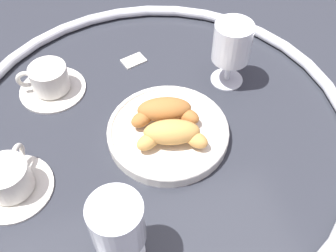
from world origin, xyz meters
TOP-DOWN VIEW (x-y plane):
  - ground_plane at (0.00, 0.00)m, footprint 2.20×2.20m
  - table_chrome_rim at (0.00, 0.00)m, footprint 0.76×0.76m
  - pastry_plate at (-0.02, 0.03)m, footprint 0.23×0.23m
  - croissant_large at (-0.02, 0.00)m, footprint 0.13×0.08m
  - croissant_small at (-0.02, 0.06)m, footprint 0.13×0.08m
  - coffee_cup_near at (0.27, 0.07)m, footprint 0.14×0.14m
  - coffee_cup_far at (0.18, -0.15)m, footprint 0.14×0.14m
  - juice_glass_left at (0.11, 0.23)m, footprint 0.08×0.08m
  - juice_glass_right at (-0.18, -0.09)m, footprint 0.08×0.08m
  - sugar_packet at (0.00, -0.20)m, footprint 0.06×0.05m

SIDE VIEW (x-z plane):
  - ground_plane at x=0.00m, z-range 0.00..0.00m
  - sugar_packet at x=0.00m, z-range 0.00..0.01m
  - table_chrome_rim at x=0.00m, z-range 0.00..0.02m
  - pastry_plate at x=-0.02m, z-range 0.00..0.03m
  - coffee_cup_near at x=0.27m, z-range 0.00..0.06m
  - coffee_cup_far at x=0.18m, z-range 0.00..0.06m
  - croissant_large at x=-0.02m, z-range 0.02..0.06m
  - croissant_small at x=-0.02m, z-range 0.02..0.06m
  - juice_glass_left at x=0.11m, z-range 0.02..0.16m
  - juice_glass_right at x=-0.18m, z-range 0.03..0.17m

